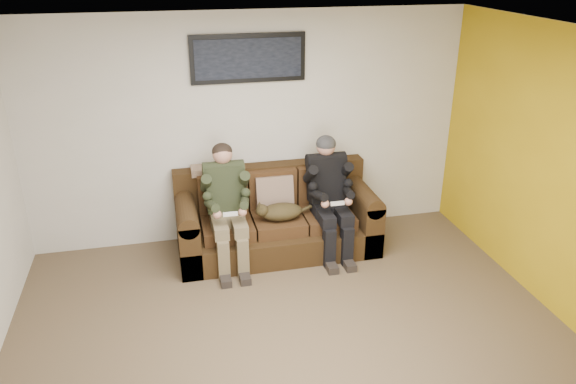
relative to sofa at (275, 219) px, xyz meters
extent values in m
plane|color=brown|center=(-0.20, -1.83, -0.34)|extent=(5.00, 5.00, 0.00)
plane|color=silver|center=(-0.20, -1.83, 2.26)|extent=(5.00, 5.00, 0.00)
plane|color=beige|center=(-0.20, 0.42, 0.96)|extent=(5.00, 0.00, 5.00)
cube|color=#32200F|center=(0.00, -0.08, -0.19)|extent=(2.21, 0.96, 0.30)
cube|color=#32200F|center=(0.00, 0.30, 0.26)|extent=(2.21, 0.20, 0.60)
cube|color=#32200F|center=(-1.00, -0.08, -0.04)|extent=(0.22, 0.96, 0.60)
cube|color=#32200F|center=(1.00, -0.08, -0.04)|extent=(0.22, 0.96, 0.60)
cylinder|color=#32200F|center=(-1.00, -0.08, 0.26)|extent=(0.22, 0.96, 0.22)
cylinder|color=#32200F|center=(1.00, -0.08, 0.26)|extent=(0.22, 0.96, 0.22)
cube|color=#402813|center=(-0.57, -0.13, 0.03)|extent=(0.55, 0.60, 0.14)
cube|color=#402813|center=(-0.57, 0.16, 0.32)|extent=(0.55, 0.14, 0.44)
cube|color=#402813|center=(0.00, -0.13, 0.03)|extent=(0.55, 0.60, 0.14)
cube|color=#402813|center=(0.00, 0.16, 0.32)|extent=(0.55, 0.14, 0.44)
cube|color=#402813|center=(0.57, -0.13, 0.03)|extent=(0.55, 0.60, 0.14)
cube|color=#402813|center=(0.57, 0.16, 0.32)|extent=(0.55, 0.14, 0.44)
cube|color=#836755|center=(0.00, 0.04, 0.30)|extent=(0.42, 0.20, 0.42)
cube|color=tan|center=(-0.67, 0.28, 0.56)|extent=(0.45, 0.22, 0.08)
cube|color=brown|center=(-0.57, -0.16, 0.17)|extent=(0.36, 0.30, 0.14)
cube|color=#262D1B|center=(-0.57, -0.06, 0.47)|extent=(0.40, 0.30, 0.53)
cylinder|color=#262D1B|center=(-0.57, -0.04, 0.68)|extent=(0.44, 0.18, 0.18)
sphere|color=tan|center=(-0.57, -0.02, 0.84)|extent=(0.21, 0.21, 0.21)
cube|color=brown|center=(-0.67, -0.36, 0.16)|extent=(0.15, 0.42, 0.13)
cube|color=brown|center=(-0.47, -0.36, 0.16)|extent=(0.15, 0.42, 0.13)
cube|color=brown|center=(-0.67, -0.56, -0.12)|extent=(0.12, 0.13, 0.44)
cube|color=brown|center=(-0.47, -0.56, -0.12)|extent=(0.12, 0.13, 0.44)
cube|color=black|center=(-0.67, -0.64, -0.30)|extent=(0.11, 0.26, 0.08)
cube|color=black|center=(-0.47, -0.64, -0.30)|extent=(0.11, 0.26, 0.08)
cylinder|color=#262D1B|center=(-0.77, -0.13, 0.57)|extent=(0.11, 0.30, 0.28)
cylinder|color=#262D1B|center=(-0.37, -0.13, 0.57)|extent=(0.11, 0.30, 0.28)
cylinder|color=#262D1B|center=(-0.74, -0.35, 0.41)|extent=(0.14, 0.32, 0.15)
cylinder|color=#262D1B|center=(-0.40, -0.35, 0.41)|extent=(0.14, 0.32, 0.15)
sphere|color=tan|center=(-0.70, -0.47, 0.36)|extent=(0.09, 0.09, 0.09)
sphere|color=tan|center=(-0.44, -0.47, 0.36)|extent=(0.09, 0.09, 0.09)
cube|color=white|center=(-0.57, -0.49, 0.36)|extent=(0.15, 0.04, 0.03)
ellipsoid|color=black|center=(-0.57, 0.00, 0.87)|extent=(0.22, 0.22, 0.17)
cube|color=black|center=(0.57, -0.16, 0.17)|extent=(0.36, 0.30, 0.14)
cube|color=black|center=(0.57, -0.06, 0.47)|extent=(0.40, 0.30, 0.53)
cylinder|color=black|center=(0.57, -0.04, 0.68)|extent=(0.44, 0.18, 0.18)
sphere|color=tan|center=(0.57, -0.02, 0.84)|extent=(0.21, 0.21, 0.21)
cube|color=black|center=(0.47, -0.36, 0.16)|extent=(0.15, 0.42, 0.13)
cube|color=black|center=(0.67, -0.36, 0.16)|extent=(0.15, 0.42, 0.13)
cube|color=black|center=(0.47, -0.56, -0.12)|extent=(0.12, 0.13, 0.44)
cube|color=black|center=(0.67, -0.56, -0.12)|extent=(0.12, 0.13, 0.44)
cube|color=black|center=(0.47, -0.64, -0.30)|extent=(0.11, 0.26, 0.08)
cube|color=black|center=(0.67, -0.64, -0.30)|extent=(0.11, 0.26, 0.08)
cylinder|color=black|center=(0.37, -0.13, 0.57)|extent=(0.11, 0.30, 0.28)
cylinder|color=black|center=(0.77, -0.13, 0.57)|extent=(0.11, 0.30, 0.28)
cylinder|color=black|center=(0.40, -0.35, 0.41)|extent=(0.14, 0.32, 0.15)
cylinder|color=black|center=(0.74, -0.35, 0.41)|extent=(0.14, 0.32, 0.15)
sphere|color=tan|center=(0.44, -0.47, 0.36)|extent=(0.09, 0.09, 0.09)
sphere|color=tan|center=(0.70, -0.47, 0.36)|extent=(0.09, 0.09, 0.09)
cube|color=white|center=(0.57, -0.49, 0.36)|extent=(0.15, 0.04, 0.03)
ellipsoid|color=black|center=(0.57, -0.02, 0.87)|extent=(0.22, 0.22, 0.19)
ellipsoid|color=#493B1C|center=(0.02, -0.22, 0.20)|extent=(0.47, 0.26, 0.19)
sphere|color=#493B1C|center=(-0.20, -0.25, 0.25)|extent=(0.14, 0.14, 0.14)
cone|color=#493B1C|center=(-0.22, -0.28, 0.32)|extent=(0.04, 0.04, 0.04)
cone|color=#493B1C|center=(-0.22, -0.21, 0.32)|extent=(0.04, 0.04, 0.04)
cylinder|color=#493B1C|center=(0.26, -0.17, 0.16)|extent=(0.26, 0.13, 0.08)
cube|color=black|center=(-0.20, 0.39, 1.76)|extent=(1.25, 0.04, 0.52)
cube|color=black|center=(-0.20, 0.37, 1.76)|extent=(1.15, 0.01, 0.42)
camera|label=1|loc=(-1.16, -5.62, 2.84)|focal=35.00mm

